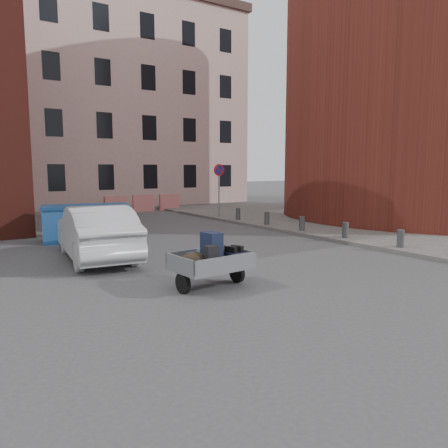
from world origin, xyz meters
TOP-DOWN VIEW (x-y plane):
  - ground at (0.00, 0.00)m, footprint 120.00×120.00m
  - sidewalk at (10.00, 4.00)m, footprint 9.00×24.00m
  - building_pink at (6.00, 22.00)m, footprint 16.00×8.00m
  - church_wall at (15.50, 4.00)m, footprint 15.00×15.00m
  - no_parking_sign at (6.00, 9.48)m, footprint 0.60×0.09m
  - bollards at (6.00, 3.40)m, footprint 0.22×9.02m
  - barriers at (4.20, 15.00)m, footprint 4.70×0.18m
  - trailer at (-1.13, -1.37)m, footprint 1.69×1.86m
  - dumpster at (-1.55, 6.50)m, footprint 3.26×2.15m
  - silver_car at (-2.26, 3.00)m, footprint 2.11×4.78m
  - bicycle at (9.00, 4.71)m, footprint 1.85×0.98m

SIDE VIEW (x-z plane):
  - ground at x=0.00m, z-range 0.00..0.00m
  - sidewalk at x=10.00m, z-range 0.00..0.12m
  - bollards at x=6.00m, z-range 0.12..0.67m
  - barriers at x=4.20m, z-range 0.00..1.00m
  - bicycle at x=9.00m, z-range 0.12..1.05m
  - trailer at x=-1.13m, z-range 0.01..1.21m
  - dumpster at x=-1.55m, z-range 0.00..1.26m
  - silver_car at x=-2.26m, z-range 0.00..1.53m
  - no_parking_sign at x=6.00m, z-range 0.69..3.34m
  - building_pink at x=6.00m, z-range 0.00..14.00m
  - church_wall at x=15.50m, z-range 0.00..16.00m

